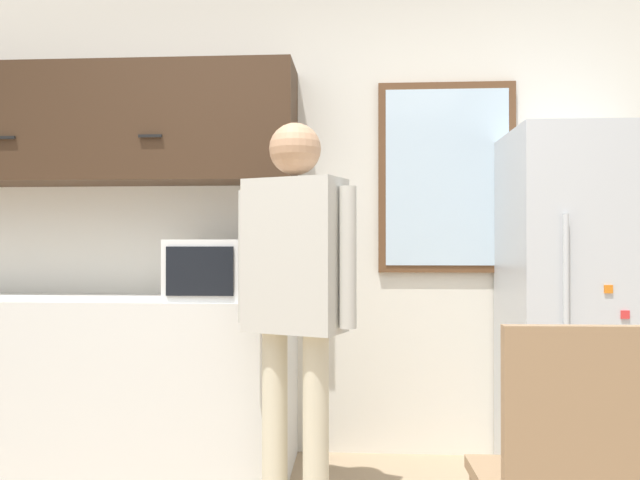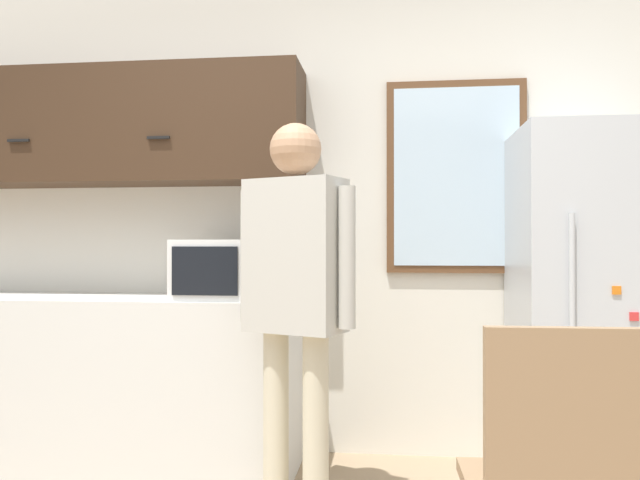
{
  "view_description": "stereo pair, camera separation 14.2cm",
  "coord_description": "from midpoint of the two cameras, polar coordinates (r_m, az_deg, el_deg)",
  "views": [
    {
      "loc": [
        0.34,
        -1.57,
        1.16
      ],
      "look_at": [
        0.18,
        1.05,
        1.18
      ],
      "focal_mm": 35.0,
      "sensor_mm": 36.0,
      "label": 1
    },
    {
      "loc": [
        0.48,
        -1.56,
        1.16
      ],
      "look_at": [
        0.18,
        1.05,
        1.18
      ],
      "focal_mm": 35.0,
      "sensor_mm": 36.0,
      "label": 2
    }
  ],
  "objects": [
    {
      "name": "microwave",
      "position": [
        3.2,
        -10.57,
        -2.67
      ],
      "size": [
        0.46,
        0.41,
        0.3
      ],
      "color": "white",
      "rests_on": "counter"
    },
    {
      "name": "refrigerator",
      "position": [
        3.3,
        21.84,
        -5.65
      ],
      "size": [
        0.73,
        0.71,
        1.71
      ],
      "color": "silver",
      "rests_on": "ground_plane"
    },
    {
      "name": "counter",
      "position": [
        3.58,
        -21.97,
        -11.94
      ],
      "size": [
        2.2,
        0.6,
        0.88
      ],
      "color": "silver",
      "rests_on": "ground_plane"
    },
    {
      "name": "chair",
      "position": [
        1.94,
        19.54,
        -19.43
      ],
      "size": [
        0.45,
        0.45,
        0.95
      ],
      "rotation": [
        0.0,
        0.0,
        3.17
      ],
      "color": "#997551",
      "rests_on": "ground_plane"
    },
    {
      "name": "window",
      "position": [
        3.5,
        10.35,
        5.65
      ],
      "size": [
        0.75,
        0.05,
        1.05
      ],
      "color": "brown"
    },
    {
      "name": "back_wall",
      "position": [
        3.53,
        -3.13,
        2.68
      ],
      "size": [
        6.0,
        0.06,
        2.7
      ],
      "color": "silver",
      "rests_on": "ground_plane"
    },
    {
      "name": "upper_cabinets",
      "position": [
        3.67,
        -21.12,
        9.72
      ],
      "size": [
        2.2,
        0.39,
        0.62
      ],
      "color": "#3D2819"
    },
    {
      "name": "person",
      "position": [
        2.66,
        -3.82,
        -3.4
      ],
      "size": [
        0.52,
        0.36,
        1.68
      ],
      "rotation": [
        0.0,
        0.0,
        -0.38
      ],
      "color": "beige",
      "rests_on": "ground_plane"
    }
  ]
}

